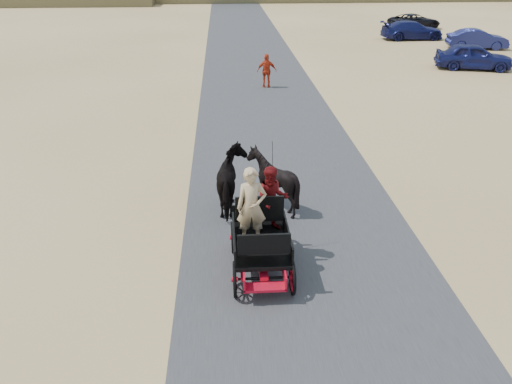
{
  "coord_description": "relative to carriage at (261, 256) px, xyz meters",
  "views": [
    {
      "loc": [
        -1.86,
        -7.5,
        6.76
      ],
      "look_at": [
        -1.11,
        3.62,
        1.2
      ],
      "focal_mm": 35.0,
      "sensor_mm": 36.0,
      "label": 1
    }
  ],
  "objects": [
    {
      "name": "car_d",
      "position": [
        16.27,
        35.44,
        0.27
      ],
      "size": [
        4.89,
        2.97,
        1.27
      ],
      "primitive_type": "imported",
      "rotation": [
        0.0,
        0.0,
        1.77
      ],
      "color": "black",
      "rests_on": "ground"
    },
    {
      "name": "pedestrian",
      "position": [
        1.54,
        16.26,
        0.5
      ],
      "size": [
        1.02,
        0.44,
        1.73
      ],
      "primitive_type": "imported",
      "rotation": [
        0.0,
        0.0,
        3.12
      ],
      "color": "red",
      "rests_on": "ground"
    },
    {
      "name": "ground",
      "position": [
        1.11,
        -2.02,
        -0.36
      ],
      "size": [
        140.0,
        140.0,
        0.0
      ],
      "primitive_type": "plane",
      "color": "tan"
    },
    {
      "name": "car_a",
      "position": [
        14.21,
        19.7,
        0.38
      ],
      "size": [
        4.67,
        2.8,
        1.49
      ],
      "primitive_type": "imported",
      "rotation": [
        0.0,
        0.0,
        1.32
      ],
      "color": "navy",
      "rests_on": "ground"
    },
    {
      "name": "driver_man",
      "position": [
        -0.2,
        0.05,
        1.26
      ],
      "size": [
        0.66,
        0.43,
        1.8
      ],
      "primitive_type": "imported",
      "color": "tan",
      "rests_on": "carriage"
    },
    {
      "name": "car_c",
      "position": [
        14.16,
        30.11,
        0.34
      ],
      "size": [
        4.85,
        2.09,
        1.39
      ],
      "primitive_type": "imported",
      "rotation": [
        0.0,
        0.0,
        1.6
      ],
      "color": "navy",
      "rests_on": "ground"
    },
    {
      "name": "car_b",
      "position": [
        17.42,
        25.93,
        0.32
      ],
      "size": [
        4.27,
        2.06,
        1.35
      ],
      "primitive_type": "imported",
      "rotation": [
        0.0,
        0.0,
        1.41
      ],
      "color": "navy",
      "rests_on": "ground"
    },
    {
      "name": "passenger_woman",
      "position": [
        0.3,
        0.6,
        1.15
      ],
      "size": [
        0.77,
        0.6,
        1.58
      ],
      "primitive_type": "imported",
      "color": "#660C0F",
      "rests_on": "carriage"
    },
    {
      "name": "road",
      "position": [
        1.11,
        -2.02,
        -0.35
      ],
      "size": [
        6.0,
        140.0,
        0.01
      ],
      "primitive_type": "cube",
      "color": "#38383A",
      "rests_on": "ground"
    },
    {
      "name": "horse_right",
      "position": [
        0.55,
        3.0,
        0.49
      ],
      "size": [
        1.37,
        1.54,
        1.7
      ],
      "primitive_type": "imported",
      "rotation": [
        0.0,
        0.0,
        3.14
      ],
      "color": "black",
      "rests_on": "ground"
    },
    {
      "name": "carriage",
      "position": [
        0.0,
        0.0,
        0.0
      ],
      "size": [
        1.3,
        2.4,
        0.72
      ],
      "primitive_type": null,
      "color": "black",
      "rests_on": "ground"
    },
    {
      "name": "horse_left",
      "position": [
        -0.55,
        3.0,
        0.49
      ],
      "size": [
        0.91,
        2.01,
        1.7
      ],
      "primitive_type": "imported",
      "rotation": [
        0.0,
        0.0,
        3.14
      ],
      "color": "black",
      "rests_on": "ground"
    }
  ]
}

